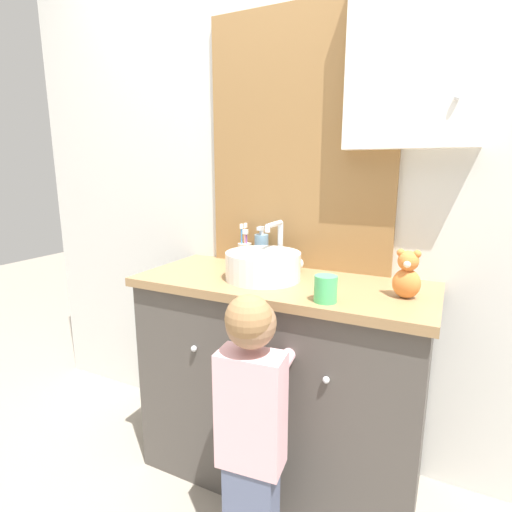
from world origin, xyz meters
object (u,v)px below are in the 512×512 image
(sink_basin, at_px, (264,265))
(child_figure, at_px, (252,414))
(teddy_bear, at_px, (407,275))
(drinking_cup, at_px, (326,289))
(soap_dispenser, at_px, (261,250))
(toothbrush_holder, at_px, (245,252))

(sink_basin, relative_size, child_figure, 0.37)
(teddy_bear, height_order, drinking_cup, teddy_bear)
(child_figure, xyz_separation_m, teddy_bear, (0.40, 0.39, 0.41))
(sink_basin, xyz_separation_m, teddy_bear, (0.54, -0.00, 0.02))
(sink_basin, relative_size, teddy_bear, 2.06)
(sink_basin, bearing_deg, child_figure, -69.61)
(sink_basin, xyz_separation_m, child_figure, (0.15, -0.39, -0.39))
(child_figure, distance_m, teddy_bear, 0.69)
(soap_dispenser, xyz_separation_m, teddy_bear, (0.65, -0.20, 0.01))
(child_figure, bearing_deg, teddy_bear, 44.76)
(child_figure, xyz_separation_m, drinking_cup, (0.16, 0.23, 0.38))
(toothbrush_holder, xyz_separation_m, child_figure, (0.34, -0.60, -0.39))
(sink_basin, relative_size, toothbrush_holder, 1.85)
(sink_basin, distance_m, teddy_bear, 0.54)
(child_figure, relative_size, teddy_bear, 5.62)
(sink_basin, distance_m, soap_dispenser, 0.22)
(sink_basin, height_order, drinking_cup, sink_basin)
(drinking_cup, bearing_deg, soap_dispenser, 138.56)
(child_figure, bearing_deg, toothbrush_holder, 119.71)
(sink_basin, bearing_deg, teddy_bear, -0.32)
(sink_basin, bearing_deg, soap_dispenser, 118.03)
(sink_basin, height_order, teddy_bear, sink_basin)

